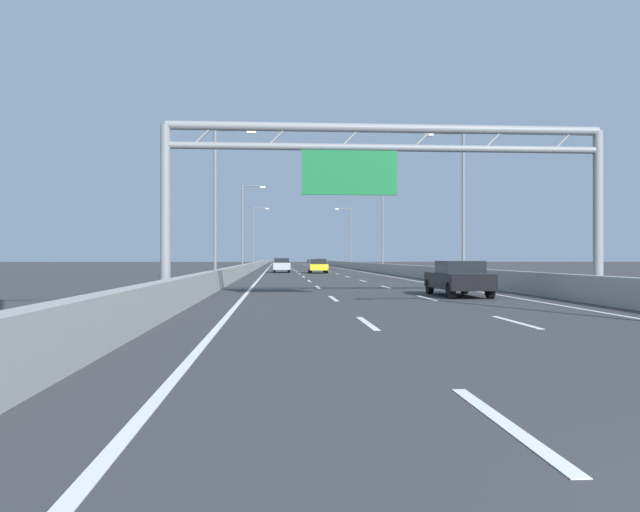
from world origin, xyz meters
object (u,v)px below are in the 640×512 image
(streetlamp_right_distant, at_px, (349,233))
(black_car, at_px, (458,278))
(streetlamp_left_mid, at_px, (219,195))
(orange_car, at_px, (321,263))
(yellow_car, at_px, (318,266))
(streetlamp_left_distant, at_px, (255,233))
(streetlamp_right_far, at_px, (380,223))
(silver_car, at_px, (282,265))
(sign_gantry, at_px, (382,166))
(streetlamp_right_mid, at_px, (460,196))
(streetlamp_left_far, at_px, (245,222))

(streetlamp_right_distant, bearing_deg, black_car, -93.18)
(streetlamp_left_mid, height_order, orange_car, streetlamp_left_mid)
(black_car, height_order, yellow_car, black_car)
(streetlamp_left_distant, bearing_deg, streetlamp_right_far, -63.62)
(streetlamp_left_distant, height_order, silver_car, streetlamp_left_distant)
(orange_car, bearing_deg, streetlamp_right_distant, -63.91)
(streetlamp_right_far, height_order, streetlamp_left_distant, same)
(yellow_car, relative_size, orange_car, 1.04)
(sign_gantry, distance_m, streetlamp_right_distant, 76.86)
(sign_gantry, height_order, streetlamp_right_distant, streetlamp_right_distant)
(silver_car, bearing_deg, streetlamp_right_far, 14.22)
(streetlamp_left_mid, xyz_separation_m, streetlamp_right_distant, (14.93, 60.21, 0.00))
(streetlamp_left_mid, height_order, streetlamp_right_distant, same)
(sign_gantry, distance_m, streetlamp_left_distant, 76.82)
(orange_car, bearing_deg, yellow_car, -94.32)
(black_car, distance_m, yellow_car, 38.07)
(streetlamp_left_mid, xyz_separation_m, silver_car, (4.01, 27.34, -4.62))
(silver_car, height_order, yellow_car, silver_car)
(streetlamp_right_far, bearing_deg, streetlamp_right_distant, 90.00)
(black_car, relative_size, orange_car, 1.05)
(silver_car, height_order, black_car, silver_car)
(sign_gantry, distance_m, streetlamp_right_mid, 17.98)
(streetlamp_left_far, relative_size, black_car, 2.18)
(streetlamp_left_mid, height_order, black_car, streetlamp_left_mid)
(streetlamp_right_mid, bearing_deg, streetlamp_left_distant, 103.93)
(black_car, bearing_deg, streetlamp_left_far, 103.90)
(streetlamp_left_distant, bearing_deg, black_car, -81.66)
(sign_gantry, height_order, streetlamp_left_mid, streetlamp_left_mid)
(streetlamp_right_far, bearing_deg, sign_gantry, -99.36)
(streetlamp_left_mid, bearing_deg, streetlamp_left_distant, 90.00)
(streetlamp_left_mid, xyz_separation_m, streetlamp_right_mid, (14.93, 0.00, 0.00))
(streetlamp_left_far, bearing_deg, streetlamp_right_mid, -63.62)
(streetlamp_left_far, height_order, yellow_car, streetlamp_left_far)
(streetlamp_right_mid, xyz_separation_m, streetlamp_left_distant, (-14.93, 60.21, 0.00))
(black_car, relative_size, yellow_car, 1.00)
(streetlamp_right_distant, height_order, black_car, streetlamp_right_distant)
(streetlamp_left_mid, height_order, streetlamp_right_far, same)
(yellow_car, height_order, orange_car, yellow_car)
(streetlamp_right_mid, xyz_separation_m, orange_car, (-3.98, 68.34, -4.68))
(streetlamp_left_far, bearing_deg, streetlamp_right_distant, 63.62)
(black_car, bearing_deg, silver_car, 99.44)
(streetlamp_right_far, relative_size, silver_car, 2.07)
(orange_car, bearing_deg, black_car, -90.08)
(streetlamp_right_far, distance_m, yellow_car, 10.46)
(streetlamp_right_far, bearing_deg, silver_car, -165.78)
(sign_gantry, height_order, streetlamp_right_mid, streetlamp_right_mid)
(streetlamp_left_far, distance_m, streetlamp_right_distant, 33.61)
(streetlamp_right_mid, bearing_deg, streetlamp_right_far, 90.00)
(sign_gantry, relative_size, streetlamp_left_mid, 1.69)
(streetlamp_right_mid, distance_m, orange_car, 68.62)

